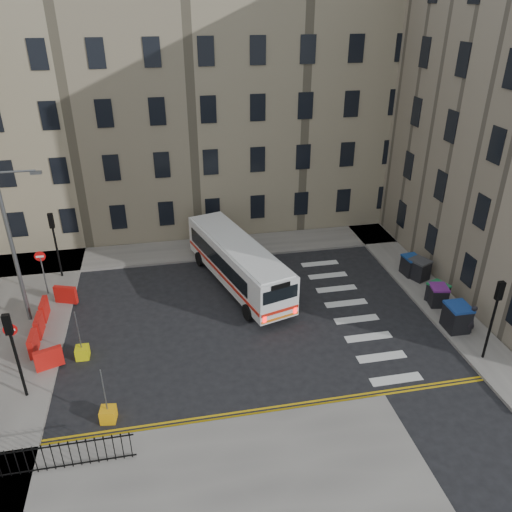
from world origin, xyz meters
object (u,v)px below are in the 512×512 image
object	(u,v)px
wheelie_bin_b	(438,295)
wheelie_bin_c	(437,293)
streetlamp	(13,248)
wheelie_bin_d	(419,269)
wheelie_bin_a	(457,317)
wheelie_bin_e	(411,265)
pedestrian	(471,320)
bollard_yellow	(82,352)
bollard_chevron	(108,414)
bus	(238,261)

from	to	relation	value
wheelie_bin_b	wheelie_bin_c	world-z (taller)	wheelie_bin_b
streetlamp	wheelie_bin_d	world-z (taller)	streetlamp
wheelie_bin_a	wheelie_bin_e	bearing A→B (deg)	86.89
wheelie_bin_c	pedestrian	distance (m)	3.02
bollard_yellow	wheelie_bin_d	bearing A→B (deg)	10.90
wheelie_bin_e	bollard_chevron	distance (m)	19.40
pedestrian	bollard_chevron	world-z (taller)	pedestrian
wheelie_bin_a	bollard_chevron	distance (m)	17.25
streetlamp	wheelie_bin_d	bearing A→B (deg)	0.01
pedestrian	wheelie_bin_d	bearing A→B (deg)	-111.50
streetlamp	bus	xyz separation A→B (m)	(11.40, 1.62, -2.77)
wheelie_bin_d	bollard_chevron	distance (m)	19.38
wheelie_bin_d	wheelie_bin_e	size ratio (longest dim) A/B	1.19
wheelie_bin_e	bollard_yellow	world-z (taller)	wheelie_bin_e
bus	bollard_chevron	distance (m)	11.90
streetlamp	bollard_chevron	xyz separation A→B (m)	(4.51, -8.00, -4.04)
streetlamp	bollard_yellow	distance (m)	6.26
wheelie_bin_b	bollard_yellow	distance (m)	18.74
bollard_yellow	bollard_chevron	bearing A→B (deg)	-71.45
bus	bollard_chevron	size ratio (longest dim) A/B	16.93
wheelie_bin_d	streetlamp	bearing A→B (deg)	155.60
wheelie_bin_c	bollard_chevron	size ratio (longest dim) A/B	2.12
wheelie_bin_c	bollard_yellow	bearing A→B (deg)	162.19
bus	wheelie_bin_b	bearing A→B (deg)	-39.59
pedestrian	bollard_chevron	xyz separation A→B (m)	(-17.46, -2.35, -0.67)
bus	wheelie_bin_a	xyz separation A→B (m)	(10.11, -6.78, -0.71)
wheelie_bin_a	wheelie_bin_b	distance (m)	2.32
bus	bollard_chevron	bearing A→B (deg)	-141.85
bus	wheelie_bin_d	xyz separation A→B (m)	(10.74, -1.62, -0.79)
wheelie_bin_e	bollard_chevron	size ratio (longest dim) A/B	2.00
wheelie_bin_a	pedestrian	xyz separation A→B (m)	(0.46, -0.49, 0.11)
streetlamp	bollard_chevron	bearing A→B (deg)	-60.60
wheelie_bin_c	wheelie_bin_b	bearing A→B (deg)	-138.79
wheelie_bin_b	wheelie_bin_c	size ratio (longest dim) A/B	0.93
wheelie_bin_e	bus	bearing A→B (deg)	167.57
streetlamp	bollard_yellow	world-z (taller)	streetlamp
wheelie_bin_b	pedestrian	world-z (taller)	pedestrian
wheelie_bin_a	wheelie_bin_e	world-z (taller)	wheelie_bin_a
wheelie_bin_a	bollard_chevron	size ratio (longest dim) A/B	2.33
wheelie_bin_b	wheelie_bin_d	distance (m)	2.89
wheelie_bin_d	pedestrian	bearing A→B (deg)	-116.17
streetlamp	bollard_yellow	xyz separation A→B (m)	(3.06, -3.67, -4.04)
wheelie_bin_d	bollard_yellow	world-z (taller)	wheelie_bin_d
bollard_yellow	wheelie_bin_e	bearing A→B (deg)	12.64
bus	wheelie_bin_e	size ratio (longest dim) A/B	8.45
bus	wheelie_bin_d	size ratio (longest dim) A/B	7.12
wheelie_bin_b	wheelie_bin_c	bearing A→B (deg)	73.58
wheelie_bin_a	pedestrian	size ratio (longest dim) A/B	0.85
wheelie_bin_c	wheelie_bin_e	xyz separation A→B (m)	(0.02, 3.20, 0.04)
wheelie_bin_d	bollard_chevron	xyz separation A→B (m)	(-17.64, -8.00, -0.48)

